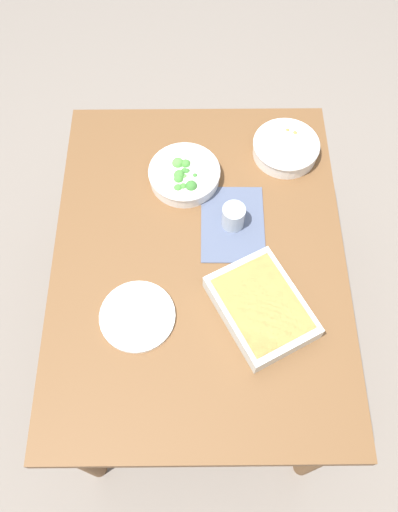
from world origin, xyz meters
TOP-DOWN VIEW (x-y plane):
  - ground_plane at (0.00, 0.00)m, footprint 6.00×6.00m
  - dining_table at (0.00, 0.00)m, footprint 1.20×0.90m
  - placemat at (0.11, -0.11)m, footprint 0.28×0.20m
  - stew_bowl at (0.39, -0.30)m, footprint 0.23×0.23m
  - broccoli_bowl at (0.29, 0.05)m, footprint 0.24×0.24m
  - baking_dish at (-0.18, -0.18)m, footprint 0.37×0.33m
  - drink_cup at (0.11, -0.11)m, footprint 0.07×0.07m
  - side_plate at (-0.20, 0.18)m, footprint 0.22×0.22m
  - spoon_by_stew at (0.35, -0.31)m, footprint 0.17×0.06m

SIDE VIEW (x-z plane):
  - ground_plane at x=0.00m, z-range 0.00..0.00m
  - dining_table at x=0.00m, z-range 0.28..1.02m
  - placemat at x=0.11m, z-range 0.74..0.74m
  - spoon_by_stew at x=0.35m, z-range 0.74..0.75m
  - side_plate at x=-0.20m, z-range 0.74..0.75m
  - broccoli_bowl at x=0.29m, z-range 0.74..0.80m
  - stew_bowl at x=0.39m, z-range 0.74..0.80m
  - baking_dish at x=-0.18m, z-range 0.74..0.80m
  - drink_cup at x=0.11m, z-range 0.74..0.82m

